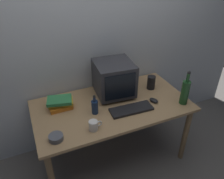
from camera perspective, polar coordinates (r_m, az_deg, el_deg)
name	(u,v)px	position (r m, az deg, el deg)	size (l,w,h in m)	color
ground_plane	(112,154)	(2.75, 0.00, -16.19)	(6.00, 6.00, 0.00)	slate
back_wall	(94,40)	(2.40, -4.53, 12.52)	(4.00, 0.08, 2.50)	silver
desk	(112,111)	(2.31, 0.00, -5.53)	(1.56, 0.82, 0.73)	tan
crt_monitor	(114,78)	(2.31, 0.50, 2.84)	(0.41, 0.42, 0.37)	#333338
keyboard	(131,109)	(2.18, 4.96, -5.04)	(0.42, 0.15, 0.02)	black
computer_mouse	(154,100)	(2.32, 10.60, -2.74)	(0.06, 0.10, 0.04)	black
bottle_tall	(185,92)	(2.32, 18.15, -0.50)	(0.08, 0.08, 0.36)	#1E4C23
bottle_short	(95,106)	(2.11, -4.43, -4.34)	(0.06, 0.06, 0.20)	navy
book_stack	(60,103)	(2.24, -13.07, -3.39)	(0.27, 0.21, 0.10)	orange
mug	(94,125)	(1.95, -4.69, -9.11)	(0.12, 0.08, 0.09)	white
cd_spindle	(56,138)	(1.92, -14.10, -11.80)	(0.12, 0.12, 0.04)	#595B66
metal_canister	(151,82)	(2.51, 9.94, 1.78)	(0.09, 0.09, 0.15)	black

